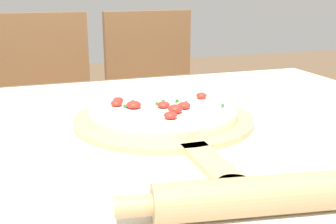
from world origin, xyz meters
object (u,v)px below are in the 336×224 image
(pizza_peel, at_px, (166,122))
(chair_right, at_px, (156,104))
(pizza, at_px, (163,110))
(chair_left, at_px, (46,113))
(rolling_pin, at_px, (288,194))

(pizza_peel, height_order, chair_right, chair_right)
(pizza_peel, distance_m, pizza, 0.03)
(pizza, xyz_separation_m, chair_left, (-0.21, 0.84, -0.23))
(chair_right, bearing_deg, chair_left, 176.16)
(pizza_peel, relative_size, chair_left, 0.59)
(pizza, relative_size, chair_right, 0.34)
(pizza_peel, bearing_deg, chair_left, 103.80)
(pizza, distance_m, rolling_pin, 0.40)
(chair_left, distance_m, chair_right, 0.45)
(pizza, bearing_deg, chair_left, 104.05)
(rolling_pin, relative_size, chair_right, 0.47)
(pizza_peel, xyz_separation_m, rolling_pin, (0.03, -0.38, 0.02))
(pizza, distance_m, chair_left, 0.90)
(rolling_pin, distance_m, chair_left, 1.29)
(pizza_peel, height_order, rolling_pin, rolling_pin)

